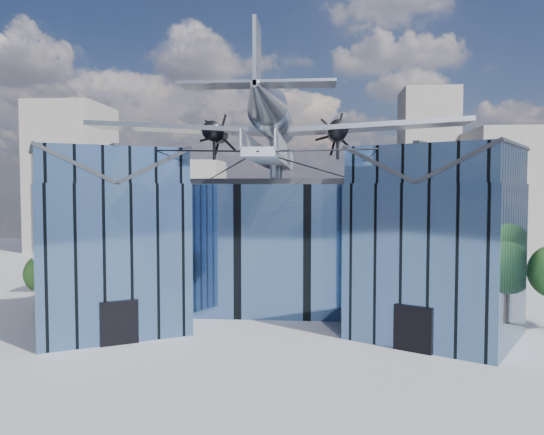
{
  "coord_description": "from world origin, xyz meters",
  "views": [
    {
      "loc": [
        3.0,
        -34.41,
        9.11
      ],
      "look_at": [
        0.0,
        2.0,
        7.2
      ],
      "focal_mm": 35.0,
      "sensor_mm": 36.0,
      "label": 1
    }
  ],
  "objects": [
    {
      "name": "ground_plane",
      "position": [
        0.0,
        0.0,
        0.0
      ],
      "size": [
        120.0,
        120.0,
        0.0
      ],
      "primitive_type": "plane",
      "color": "gray"
    },
    {
      "name": "tree_plaza_w",
      "position": [
        -16.41,
        1.93,
        3.07
      ],
      "size": [
        3.51,
        3.51,
        4.54
      ],
      "rotation": [
        0.0,
        0.0,
        0.24
      ],
      "color": "#302013",
      "rests_on": "ground"
    },
    {
      "name": "bg_towers",
      "position": [
        1.45,
        50.49,
        10.01
      ],
      "size": [
        77.0,
        24.5,
        26.0
      ],
      "color": "gray",
      "rests_on": "ground"
    },
    {
      "name": "museum",
      "position": [
        0.0,
        5.82,
        5.54
      ],
      "size": [
        32.88,
        24.5,
        17.6
      ],
      "color": "#4B6B99",
      "rests_on": "ground"
    }
  ]
}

